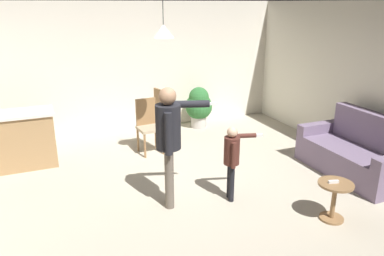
# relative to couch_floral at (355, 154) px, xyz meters

# --- Properties ---
(ground) EXTENTS (7.68, 7.68, 0.00)m
(ground) POSITION_rel_couch_floral_xyz_m (-2.59, 0.45, -0.33)
(ground) COLOR #B2A893
(wall_back) EXTENTS (6.40, 0.10, 2.70)m
(wall_back) POSITION_rel_couch_floral_xyz_m (-2.59, 3.65, 1.02)
(wall_back) COLOR silver
(wall_back) RESTS_ON ground
(wall_right) EXTENTS (0.10, 6.40, 2.70)m
(wall_right) POSITION_rel_couch_floral_xyz_m (0.61, 0.45, 1.02)
(wall_right) COLOR silver
(wall_right) RESTS_ON ground
(couch_floral) EXTENTS (0.86, 1.81, 1.00)m
(couch_floral) POSITION_rel_couch_floral_xyz_m (0.00, 0.00, 0.00)
(couch_floral) COLOR slate
(couch_floral) RESTS_ON ground
(kitchen_counter) EXTENTS (1.26, 0.66, 0.95)m
(kitchen_counter) POSITION_rel_couch_floral_xyz_m (-5.04, 2.42, 0.15)
(kitchen_counter) COLOR #99754C
(kitchen_counter) RESTS_ON ground
(side_table_by_couch) EXTENTS (0.44, 0.44, 0.52)m
(side_table_by_couch) POSITION_rel_couch_floral_xyz_m (-1.31, -0.95, -0.00)
(side_table_by_couch) COLOR olive
(side_table_by_couch) RESTS_ON ground
(person_adult) EXTENTS (0.85, 0.46, 1.66)m
(person_adult) POSITION_rel_couch_floral_xyz_m (-3.10, 0.22, 0.70)
(person_adult) COLOR #60564C
(person_adult) RESTS_ON ground
(person_child) EXTENTS (0.59, 0.30, 1.09)m
(person_child) POSITION_rel_couch_floral_xyz_m (-2.26, 0.03, 0.34)
(person_child) COLOR black
(person_child) RESTS_ON ground
(dining_chair_by_counter) EXTENTS (0.45, 0.45, 1.00)m
(dining_chair_by_counter) POSITION_rel_couch_floral_xyz_m (-2.81, 2.22, 0.21)
(dining_chair_by_counter) COLOR olive
(dining_chair_by_counter) RESTS_ON ground
(dining_chair_near_wall) EXTENTS (0.51, 0.51, 1.00)m
(dining_chair_near_wall) POSITION_rel_couch_floral_xyz_m (-2.23, 2.98, 0.21)
(dining_chair_near_wall) COLOR olive
(dining_chair_near_wall) RESTS_ON ground
(potted_plant_corner) EXTENTS (0.59, 0.59, 0.91)m
(potted_plant_corner) POSITION_rel_couch_floral_xyz_m (-1.36, 3.18, 0.17)
(potted_plant_corner) COLOR #B7B2AD
(potted_plant_corner) RESTS_ON ground
(spare_remote_on_table) EXTENTS (0.13, 0.07, 0.04)m
(spare_remote_on_table) POSITION_rel_couch_floral_xyz_m (-1.35, -0.94, 0.21)
(spare_remote_on_table) COLOR white
(spare_remote_on_table) RESTS_ON side_table_by_couch
(ceiling_light_pendant) EXTENTS (0.32, 0.32, 0.55)m
(ceiling_light_pendant) POSITION_rel_couch_floral_xyz_m (-2.73, 1.44, 1.92)
(ceiling_light_pendant) COLOR silver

